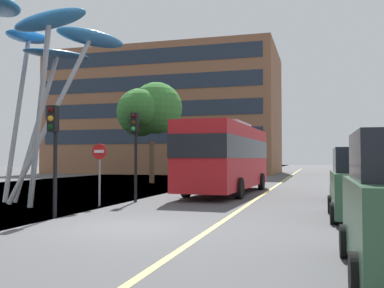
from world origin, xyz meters
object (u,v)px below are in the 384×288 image
car_parked_mid (362,186)px  car_parked_far (355,179)px  red_bus (227,155)px  no_entry_sign (99,164)px  traffic_light_kerb_far (135,138)px  traffic_light_kerb_near (54,136)px

car_parked_mid → car_parked_far: car_parked_mid is taller
red_bus → no_entry_sign: red_bus is taller
red_bus → car_parked_far: bearing=-22.6°
traffic_light_kerb_far → car_parked_mid: (8.61, -2.93, -1.69)m
red_bus → traffic_light_kerb_far: size_ratio=2.88×
traffic_light_kerb_near → traffic_light_kerb_far: 5.26m
car_parked_mid → car_parked_far: size_ratio=1.02×
red_bus → car_parked_far: size_ratio=2.71×
red_bus → car_parked_mid: (5.80, -8.50, -1.02)m
car_parked_far → no_entry_sign: 10.73m
traffic_light_kerb_near → car_parked_mid: traffic_light_kerb_near is taller
red_bus → car_parked_mid: 10.35m
traffic_light_kerb_far → car_parked_far: 9.54m
traffic_light_kerb_near → car_parked_far: 12.55m
red_bus → traffic_light_kerb_near: size_ratio=3.12×
traffic_light_kerb_far → car_parked_mid: 9.25m
car_parked_mid → no_entry_sign: no_entry_sign is taller
red_bus → traffic_light_kerb_far: traffic_light_kerb_far is taller
red_bus → traffic_light_kerb_near: red_bus is taller
no_entry_sign → car_parked_mid: bearing=-6.8°
car_parked_mid → traffic_light_kerb_near: bearing=-165.7°
car_parked_mid → car_parked_far: bearing=87.5°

